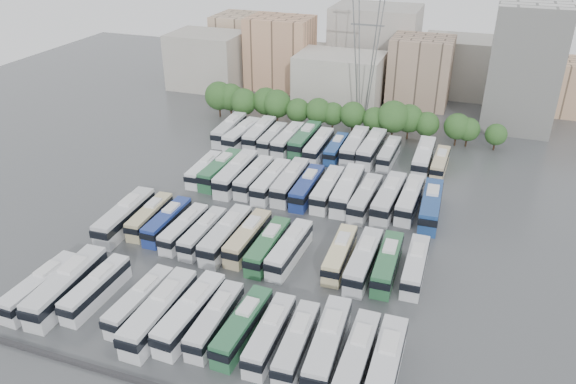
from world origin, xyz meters
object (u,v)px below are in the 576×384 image
(bus_r0_s8, at_px, (243,326))
(bus_r2_s9, at_px, (348,189))
(bus_r0_s11, at_px, (328,344))
(bus_r3_s3, at_px, (273,138))
(bus_r0_s9, at_px, (270,334))
(bus_r3_s2, at_px, (260,133))
(bus_r2_s10, at_px, (365,198))
(bus_r3_s5, at_px, (305,139))
(bus_r1_s0, at_px, (125,216))
(bus_r0_s1, at_px, (67,286))
(bus_r1_s8, at_px, (290,249))
(bus_r2_s5, at_px, (271,181))
(bus_r1_s5, at_px, (226,234))
(electricity_pylon, at_px, (367,37))
(bus_r0_s7, at_px, (215,319))
(bus_r0_s2, at_px, (96,288))
(bus_r2_s8, at_px, (328,189))
(bus_r0_s6, at_px, (190,313))
(bus_r2_s7, at_px, (307,187))
(bus_r0_s0, at_px, (41,286))
(bus_r1_s4, at_px, (203,233))
(bus_r1_s3, at_px, (184,228))
(bus_r3_s12, at_px, (424,157))
(bus_r1_s1, at_px, (150,216))
(bus_r2_s1, at_px, (204,169))
(bus_r3_s9, at_px, (372,148))
(bus_r2_s2, at_px, (221,169))
(bus_r0_s13, at_px, (386,366))
(bus_r1_s12, at_px, (387,263))
(bus_r0_s4, at_px, (140,301))
(bus_r1_s2, at_px, (167,221))
(bus_r0_s10, at_px, (297,342))
(bus_r2_s3, at_px, (236,173))
(bus_r3_s4, at_px, (288,139))
(bus_r3_s6, at_px, (319,146))
(bus_r3_s8, at_px, (355,146))
(bus_r2_s12, at_px, (410,199))
(bus_r3_s10, at_px, (389,153))
(bus_r2_s6, at_px, (290,181))
(bus_r1_s6, at_px, (248,237))
(bus_r3_s13, at_px, (440,163))
(bus_r3_s7, at_px, (336,148))
(bus_r2_s4, at_px, (254,177))
(apartment_tower, at_px, (524,68))

(bus_r0_s8, distance_m, bus_r2_s9, 35.92)
(bus_r0_s11, bearing_deg, bus_r3_s3, 113.69)
(bus_r0_s9, xyz_separation_m, bus_r3_s2, (-23.21, 54.35, 0.22))
(bus_r2_s10, bearing_deg, bus_r3_s5, 132.29)
(bus_r1_s0, bearing_deg, bus_r0_s1, -81.95)
(bus_r1_s8, distance_m, bus_r2_s5, 20.70)
(bus_r1_s0, xyz_separation_m, bus_r1_s5, (16.43, 0.47, -0.10))
(electricity_pylon, bearing_deg, bus_r0_s7, -90.32)
(bus_r0_s2, xyz_separation_m, bus_r2_s5, (9.93, 34.45, 0.17))
(bus_r1_s5, distance_m, bus_r2_s8, 20.98)
(bus_r0_s1, distance_m, bus_r0_s7, 19.86)
(bus_r0_s6, height_order, bus_r2_s7, bus_r0_s6)
(bus_r0_s0, distance_m, bus_r1_s4, 22.38)
(bus_r1_s3, bearing_deg, bus_r2_s10, 39.20)
(bus_r0_s11, distance_m, bus_r1_s8, 19.09)
(bus_r0_s1, distance_m, bus_r3_s12, 65.14)
(bus_r1_s1, relative_size, bus_r3_s5, 0.84)
(bus_r2_s1, distance_m, bus_r3_s9, 32.17)
(electricity_pylon, height_order, bus_r0_s11, electricity_pylon)
(bus_r2_s2, bearing_deg, bus_r0_s13, -43.37)
(bus_r2_s9, bearing_deg, bus_r3_s12, 58.85)
(bus_r1_s12, bearing_deg, electricity_pylon, 104.96)
(bus_r0_s8, bearing_deg, bus_r2_s5, 108.33)
(bus_r0_s4, bearing_deg, bus_r1_s2, 113.44)
(bus_r2_s1, bearing_deg, bus_r0_s10, -52.11)
(bus_r2_s3, bearing_deg, bus_r3_s4, 78.79)
(electricity_pylon, xyz_separation_m, bus_r3_s6, (-3.73, -21.13, -16.73))
(bus_r3_s2, distance_m, bus_r3_s6, 13.29)
(bus_r3_s4, height_order, bus_r3_s5, bus_r3_s5)
(bus_r0_s4, height_order, bus_r1_s0, bus_r1_s0)
(bus_r3_s2, distance_m, bus_r3_s4, 6.59)
(bus_r1_s3, distance_m, bus_r2_s5, 19.35)
(bus_r1_s5, xyz_separation_m, bus_r2_s1, (-13.14, 18.94, -0.28))
(bus_r1_s1, height_order, bus_r2_s3, bus_r2_s3)
(bus_r3_s8, bearing_deg, bus_r0_s13, -73.88)
(bus_r0_s0, xyz_separation_m, bus_r1_s5, (16.53, 18.45, 0.13))
(bus_r0_s7, xyz_separation_m, bus_r2_s5, (-6.52, 34.79, 0.17))
(bus_r2_s9, bearing_deg, bus_r3_s5, 124.65)
(bus_r2_s8, distance_m, bus_r3_s12, 22.33)
(bus_r2_s12, height_order, bus_r3_s10, bus_r2_s12)
(bus_r2_s6, distance_m, bus_r3_s8, 19.59)
(bus_r0_s7, height_order, bus_r1_s6, bus_r1_s6)
(bus_r2_s2, height_order, bus_r3_s10, bus_r2_s2)
(bus_r1_s4, distance_m, bus_r3_s13, 46.58)
(bus_r2_s12, bearing_deg, bus_r0_s2, -130.79)
(bus_r2_s10, bearing_deg, electricity_pylon, 106.09)
(bus_r3_s7, bearing_deg, bus_r2_s4, -120.77)
(apartment_tower, distance_m, bus_r2_s8, 55.55)
(bus_r3_s5, bearing_deg, apartment_tower, 35.34)
(bus_r2_s4, distance_m, bus_r3_s13, 34.08)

